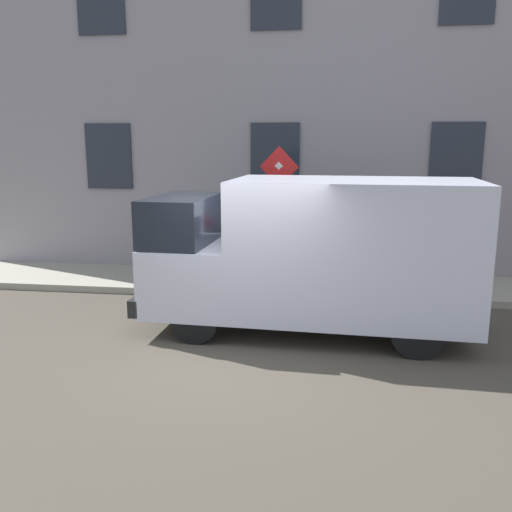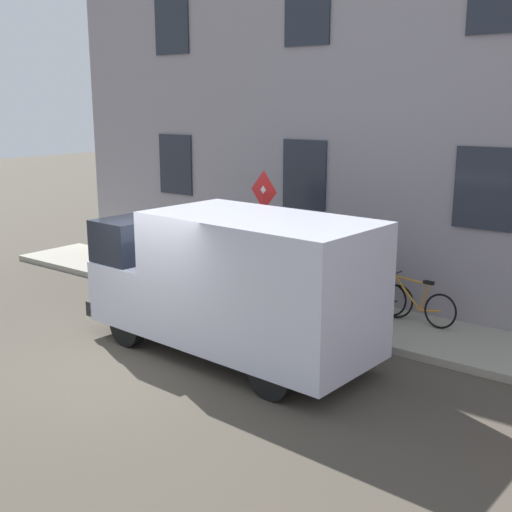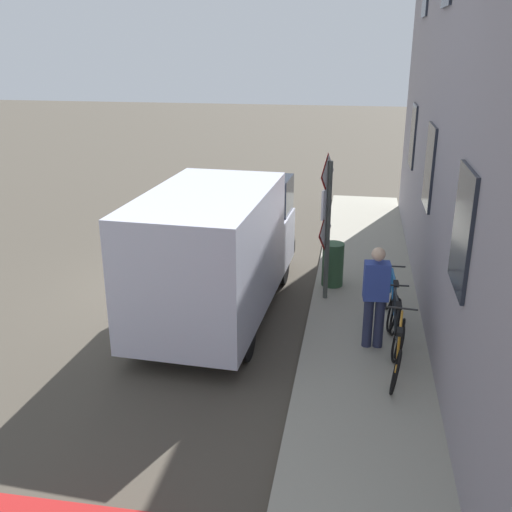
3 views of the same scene
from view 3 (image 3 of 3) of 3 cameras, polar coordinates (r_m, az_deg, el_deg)
The scene contains 10 objects.
ground_plane at distance 12.44m, azimuth -6.80°, elevation -3.14°, with size 80.00×80.00×0.00m, color #474037.
sidewalk_slab at distance 11.94m, azimuth 10.50°, elevation -4.00°, with size 2.05×16.22×0.14m, color gray.
building_facade at distance 11.08m, azimuth 19.29°, elevation 15.99°, with size 0.75×14.22×8.57m.
sign_post_stacked at distance 11.09m, azimuth 6.82°, elevation 4.17°, with size 0.20×0.55×2.73m.
delivery_van at distance 10.77m, azimuth -3.72°, elevation 0.88°, with size 2.25×5.42×2.50m.
bicycle_orange at distance 9.12m, azimuth 13.65°, elevation -9.04°, with size 0.46×1.71×0.89m.
bicycle_black at distance 9.93m, azimuth 13.38°, elevation -6.51°, with size 0.46×1.72×0.89m.
bicycle_blue at distance 10.76m, azimuth 13.15°, elevation -4.37°, with size 0.46×1.72×0.89m.
pedestrian at distance 9.59m, azimuth 11.55°, elevation -3.65°, with size 0.42×0.29×1.72m.
litter_bin at distance 12.11m, azimuth 7.47°, elevation -0.81°, with size 0.44×0.44×0.90m, color #2D5133.
Camera 3 is at (3.41, -10.94, 4.84)m, focal length 41.14 mm.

